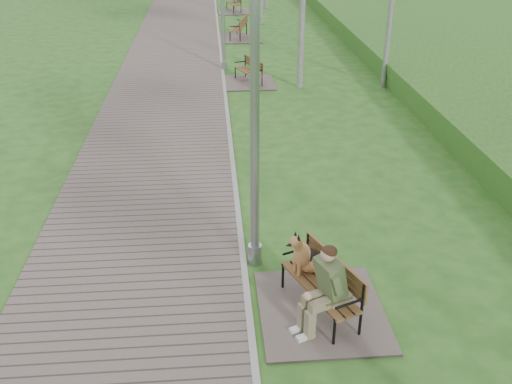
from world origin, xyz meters
TOP-DOWN VIEW (x-y plane):
  - walkway at (-1.75, 21.50)m, footprint 3.50×67.00m
  - kerb at (0.00, 21.50)m, footprint 0.10×67.00m
  - embankment at (12.00, 20.00)m, footprint 14.00×70.00m
  - bench_main at (0.95, 1.76)m, footprint 1.77×1.97m
  - bench_second at (0.78, 13.08)m, footprint 1.54×1.71m
  - bench_third at (0.82, 19.50)m, footprint 1.78×1.98m
  - bench_far at (0.91, 25.66)m, footprint 1.66×1.85m
  - lamp_post_near at (0.19, 3.11)m, footprint 0.22×0.22m

SIDE VIEW (x-z plane):
  - embankment at x=12.00m, z-range -0.80..0.80m
  - walkway at x=-1.75m, z-range 0.00..0.04m
  - kerb at x=0.00m, z-range 0.00..0.05m
  - bench_second at x=0.78m, z-range -0.30..0.64m
  - bench_far at x=0.91m, z-range -0.32..0.70m
  - bench_third at x=0.82m, z-range -0.34..0.75m
  - bench_main at x=0.95m, z-range -0.34..1.20m
  - lamp_post_near at x=0.19m, z-range -0.19..5.63m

